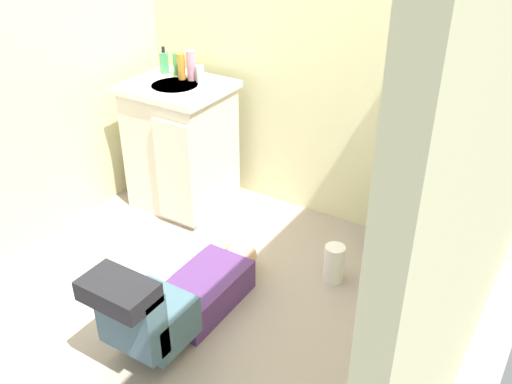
{
  "coord_description": "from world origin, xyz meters",
  "views": [
    {
      "loc": [
        1.41,
        -1.8,
        1.97
      ],
      "look_at": [
        0.04,
        0.4,
        0.45
      ],
      "focal_mm": 39.83,
      "sensor_mm": 36.0,
      "label": 1
    }
  ],
  "objects_px": {
    "faucet": "(191,69)",
    "soap_dispenser": "(164,62)",
    "bottle_green": "(177,64)",
    "bottle_amber": "(181,67)",
    "toiletry_bag": "(454,134)",
    "bottle_pink": "(191,65)",
    "vanity_cabinet": "(181,145)",
    "tissue_box": "(424,128)",
    "toilet_paper_roll": "(392,373)",
    "paper_towel_roll": "(334,263)",
    "toilet": "(415,211)",
    "bottle_clear": "(200,74)",
    "person_plumber": "(179,297)"
  },
  "relations": [
    {
      "from": "soap_dispenser",
      "to": "paper_towel_roll",
      "type": "distance_m",
      "value": 1.62
    },
    {
      "from": "tissue_box",
      "to": "paper_towel_roll",
      "type": "distance_m",
      "value": 0.84
    },
    {
      "from": "paper_towel_roll",
      "to": "toilet",
      "type": "bearing_deg",
      "value": 46.8
    },
    {
      "from": "faucet",
      "to": "bottle_clear",
      "type": "bearing_deg",
      "value": -20.71
    },
    {
      "from": "faucet",
      "to": "soap_dispenser",
      "type": "xyz_separation_m",
      "value": [
        -0.19,
        -0.02,
        0.02
      ]
    },
    {
      "from": "bottle_pink",
      "to": "faucet",
      "type": "bearing_deg",
      "value": 136.47
    },
    {
      "from": "faucet",
      "to": "toilet_paper_roll",
      "type": "distance_m",
      "value": 2.08
    },
    {
      "from": "tissue_box",
      "to": "soap_dispenser",
      "type": "relative_size",
      "value": 1.33
    },
    {
      "from": "faucet",
      "to": "toiletry_bag",
      "type": "height_order",
      "value": "faucet"
    },
    {
      "from": "person_plumber",
      "to": "toilet",
      "type": "bearing_deg",
      "value": 53.17
    },
    {
      "from": "faucet",
      "to": "paper_towel_roll",
      "type": "bearing_deg",
      "value": -16.89
    },
    {
      "from": "bottle_green",
      "to": "bottle_pink",
      "type": "bearing_deg",
      "value": -9.72
    },
    {
      "from": "vanity_cabinet",
      "to": "person_plumber",
      "type": "relative_size",
      "value": 0.77
    },
    {
      "from": "toiletry_bag",
      "to": "bottle_amber",
      "type": "distance_m",
      "value": 1.63
    },
    {
      "from": "bottle_clear",
      "to": "person_plumber",
      "type": "bearing_deg",
      "value": -59.37
    },
    {
      "from": "person_plumber",
      "to": "bottle_clear",
      "type": "height_order",
      "value": "bottle_clear"
    },
    {
      "from": "bottle_clear",
      "to": "paper_towel_roll",
      "type": "height_order",
      "value": "bottle_clear"
    },
    {
      "from": "bottle_green",
      "to": "toiletry_bag",
      "type": "bearing_deg",
      "value": 1.98
    },
    {
      "from": "tissue_box",
      "to": "soap_dispenser",
      "type": "height_order",
      "value": "soap_dispenser"
    },
    {
      "from": "tissue_box",
      "to": "bottle_amber",
      "type": "xyz_separation_m",
      "value": [
        -1.47,
        -0.1,
        0.1
      ]
    },
    {
      "from": "bottle_clear",
      "to": "paper_towel_roll",
      "type": "relative_size",
      "value": 0.47
    },
    {
      "from": "toiletry_bag",
      "to": "soap_dispenser",
      "type": "relative_size",
      "value": 0.75
    },
    {
      "from": "faucet",
      "to": "bottle_green",
      "type": "distance_m",
      "value": 0.1
    },
    {
      "from": "toilet",
      "to": "faucet",
      "type": "relative_size",
      "value": 7.5
    },
    {
      "from": "bottle_green",
      "to": "bottle_amber",
      "type": "height_order",
      "value": "bottle_amber"
    },
    {
      "from": "bottle_clear",
      "to": "toilet_paper_roll",
      "type": "xyz_separation_m",
      "value": [
        1.61,
        -0.83,
        -0.82
      ]
    },
    {
      "from": "tissue_box",
      "to": "bottle_pink",
      "type": "relative_size",
      "value": 1.22
    },
    {
      "from": "person_plumber",
      "to": "soap_dispenser",
      "type": "relative_size",
      "value": 6.42
    },
    {
      "from": "faucet",
      "to": "vanity_cabinet",
      "type": "bearing_deg",
      "value": -88.69
    },
    {
      "from": "person_plumber",
      "to": "bottle_clear",
      "type": "bearing_deg",
      "value": 120.63
    },
    {
      "from": "bottle_clear",
      "to": "toilet_paper_roll",
      "type": "height_order",
      "value": "bottle_clear"
    },
    {
      "from": "toiletry_bag",
      "to": "bottle_green",
      "type": "distance_m",
      "value": 1.7
    },
    {
      "from": "toilet",
      "to": "toiletry_bag",
      "type": "distance_m",
      "value": 0.46
    },
    {
      "from": "bottle_pink",
      "to": "vanity_cabinet",
      "type": "bearing_deg",
      "value": -105.2
    },
    {
      "from": "tissue_box",
      "to": "bottle_green",
      "type": "xyz_separation_m",
      "value": [
        -1.54,
        -0.06,
        0.09
      ]
    },
    {
      "from": "vanity_cabinet",
      "to": "bottle_green",
      "type": "distance_m",
      "value": 0.5
    },
    {
      "from": "paper_towel_roll",
      "to": "toilet_paper_roll",
      "type": "xyz_separation_m",
      "value": [
        0.52,
        -0.51,
        -0.06
      ]
    },
    {
      "from": "faucet",
      "to": "soap_dispenser",
      "type": "relative_size",
      "value": 0.6
    },
    {
      "from": "bottle_green",
      "to": "toilet_paper_roll",
      "type": "bearing_deg",
      "value": -25.43
    },
    {
      "from": "bottle_amber",
      "to": "bottle_pink",
      "type": "relative_size",
      "value": 0.87
    },
    {
      "from": "soap_dispenser",
      "to": "faucet",
      "type": "bearing_deg",
      "value": 6.01
    },
    {
      "from": "toilet_paper_roll",
      "to": "bottle_pink",
      "type": "bearing_deg",
      "value": 153.45
    },
    {
      "from": "toilet",
      "to": "bottle_amber",
      "type": "relative_size",
      "value": 4.77
    },
    {
      "from": "toilet",
      "to": "toilet_paper_roll",
      "type": "relative_size",
      "value": 6.82
    },
    {
      "from": "vanity_cabinet",
      "to": "tissue_box",
      "type": "distance_m",
      "value": 1.5
    },
    {
      "from": "toilet",
      "to": "vanity_cabinet",
      "type": "distance_m",
      "value": 1.49
    },
    {
      "from": "bottle_pink",
      "to": "bottle_green",
      "type": "bearing_deg",
      "value": 170.28
    },
    {
      "from": "toilet_paper_roll",
      "to": "toilet",
      "type": "bearing_deg",
      "value": 104.74
    },
    {
      "from": "bottle_green",
      "to": "bottle_amber",
      "type": "xyz_separation_m",
      "value": [
        0.07,
        -0.05,
        0.01
      ]
    },
    {
      "from": "bottle_clear",
      "to": "toilet_paper_roll",
      "type": "distance_m",
      "value": 1.99
    }
  ]
}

